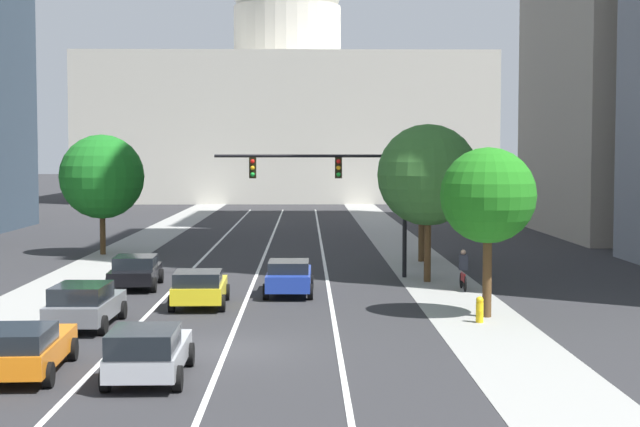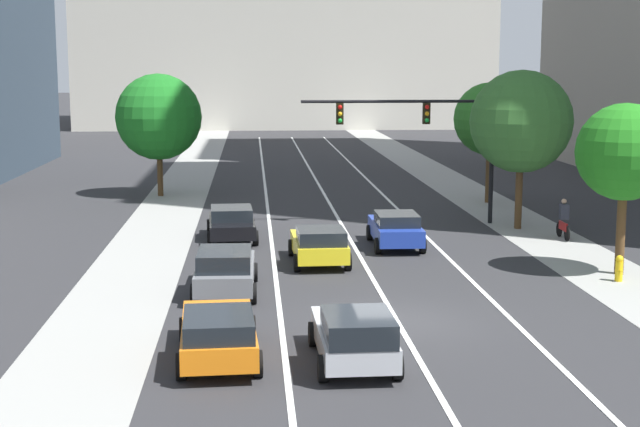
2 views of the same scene
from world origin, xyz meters
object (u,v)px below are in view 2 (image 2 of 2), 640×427
(car_blue, at_px, (396,229))
(traffic_signal_mast, at_px, (430,127))
(car_yellow, at_px, (319,244))
(street_tree_near_right, at_px, (625,153))
(car_black, at_px, (232,223))
(car_gray, at_px, (225,270))
(street_tree_far_right, at_px, (490,119))
(cyclist, at_px, (564,219))
(street_tree_mid_left, at_px, (159,117))
(car_orange, at_px, (218,332))
(street_tree_mid_right, at_px, (521,122))
(car_silver, at_px, (354,335))
(fire_hydrant, at_px, (619,268))
(capitol_building, at_px, (283,33))

(car_blue, bearing_deg, traffic_signal_mast, -22.89)
(car_yellow, bearing_deg, street_tree_near_right, -104.57)
(car_black, bearing_deg, car_gray, 177.14)
(car_gray, relative_size, street_tree_far_right, 0.70)
(cyclist, bearing_deg, street_tree_mid_left, 51.89)
(car_black, xyz_separation_m, street_tree_far_right, (13.48, 9.83, 3.73))
(car_orange, relative_size, street_tree_mid_right, 0.66)
(car_yellow, distance_m, car_blue, 4.53)
(traffic_signal_mast, bearing_deg, car_yellow, -123.79)
(street_tree_far_right, bearing_deg, traffic_signal_mast, -124.39)
(street_tree_near_right, bearing_deg, car_silver, -137.81)
(car_blue, distance_m, car_silver, 15.29)
(fire_hydrant, distance_m, street_tree_mid_left, 28.76)
(street_tree_far_right, bearing_deg, street_tree_near_right, -89.25)
(fire_hydrant, bearing_deg, street_tree_mid_left, 127.96)
(capitol_building, bearing_deg, fire_hydrant, -84.78)
(car_yellow, distance_m, fire_hydrant, 10.55)
(car_blue, bearing_deg, car_silver, 168.29)
(street_tree_mid_left, bearing_deg, capitol_building, 82.27)
(street_tree_mid_left, bearing_deg, car_yellow, -68.10)
(street_tree_mid_left, bearing_deg, fire_hydrant, -52.04)
(car_black, height_order, car_blue, car_blue)
(car_yellow, height_order, car_gray, car_gray)
(capitol_building, bearing_deg, street_tree_mid_left, -97.73)
(capitol_building, height_order, street_tree_far_right, capitol_building)
(car_orange, bearing_deg, fire_hydrant, -62.73)
(car_yellow, distance_m, street_tree_far_right, 18.51)
(fire_hydrant, relative_size, cyclist, 0.53)
(car_silver, relative_size, street_tree_mid_left, 0.61)
(car_gray, bearing_deg, car_orange, -178.98)
(car_blue, bearing_deg, fire_hydrant, -134.36)
(car_silver, relative_size, street_tree_mid_right, 0.59)
(car_yellow, xyz_separation_m, street_tree_far_right, (10.15, 15.02, 3.71))
(car_gray, height_order, traffic_signal_mast, traffic_signal_mast)
(street_tree_mid_right, bearing_deg, traffic_signal_mast, 157.56)
(traffic_signal_mast, bearing_deg, capitol_building, 92.93)
(traffic_signal_mast, bearing_deg, car_orange, -114.51)
(car_orange, bearing_deg, car_black, -2.77)
(car_yellow, bearing_deg, capitol_building, -2.49)
(fire_hydrant, distance_m, cyclist, 7.88)
(car_yellow, relative_size, cyclist, 2.42)
(car_blue, bearing_deg, car_yellow, 133.82)
(car_yellow, height_order, car_silver, car_silver)
(car_silver, bearing_deg, fire_hydrant, -51.07)
(car_yellow, distance_m, cyclist, 11.47)
(car_yellow, height_order, fire_hydrant, car_yellow)
(car_blue, relative_size, traffic_signal_mast, 0.49)
(cyclist, xyz_separation_m, street_tree_near_right, (-0.26, -6.71, 3.43))
(capitol_building, height_order, traffic_signal_mast, capitol_building)
(street_tree_near_right, xyz_separation_m, street_tree_far_right, (-0.23, 17.45, 0.18))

